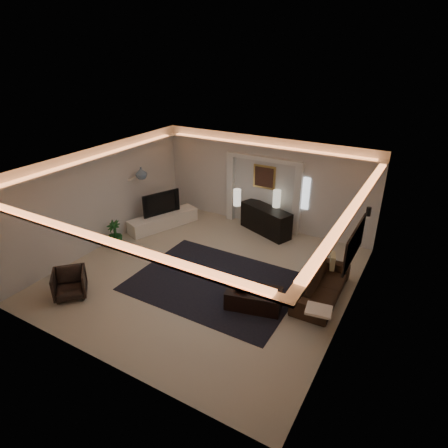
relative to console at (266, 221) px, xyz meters
The scene contains 33 objects.
floor 3.06m from the console, 95.87° to the right, with size 7.00×7.00×0.00m, color #B3A48D.
ceiling 3.93m from the console, 95.87° to the right, with size 7.00×7.00×0.00m, color white.
wall_back 1.19m from the console, 123.03° to the left, with size 7.00×7.00×0.00m, color silver.
wall_front 6.61m from the console, 92.73° to the right, with size 7.00×7.00×0.00m, color silver.
wall_left 4.98m from the console, 141.58° to the right, with size 7.00×7.00×0.00m, color silver.
wall_right 4.52m from the console, 43.46° to the right, with size 7.00×7.00×0.00m, color silver.
cove_soffit 3.76m from the console, 95.87° to the right, with size 7.00×7.00×0.04m, color silver.
daylight_slit 1.48m from the console, 23.76° to the left, with size 0.25×0.03×1.00m, color white.
area_rug 3.25m from the console, 88.41° to the right, with size 4.00×3.00×0.01m, color black.
pilaster_left 1.66m from the console, 165.50° to the left, with size 0.22×0.20×2.20m, color silver.
pilaster_right 1.16m from the console, 24.22° to the left, with size 0.22×0.20×2.20m, color silver.
alcove_header 1.91m from the console, 129.43° to the left, with size 2.52×0.20×0.12m, color silver.
painting_frame 1.36m from the console, 124.75° to the left, with size 0.74×0.04×0.74m, color tan.
painting_canvas 1.36m from the console, 126.31° to the left, with size 0.62×0.02×0.62m, color #4C2D1E.
art_panel_frame 4.37m from the console, 40.75° to the right, with size 0.04×1.64×0.74m, color black.
art_panel_gold 4.35m from the console, 40.98° to the right, with size 0.02×1.50×0.62m, color tan.
wall_sconce 3.43m from the console, 15.00° to the right, with size 0.12×0.12×0.22m, color black.
wall_niche 4.27m from the console, 156.61° to the right, with size 0.10×0.55×0.04m, color silver.
console is the anchor object (origin of this frame).
lamp_left 1.15m from the console, 162.85° to the right, with size 0.24×0.24×0.52m, color white.
lamp_right 0.76m from the console, 44.25° to the left, with size 0.24×0.24×0.54m, color beige.
media_ledge 3.29m from the console, 156.88° to the right, with size 0.58×2.31×0.43m, color white.
tv 3.44m from the console, 159.15° to the right, with size 0.17×1.28×0.74m, color black.
figurine 3.36m from the console, behind, with size 0.15×0.15×0.41m, color #41301A.
ginger_jar 4.10m from the console, 154.61° to the right, with size 0.35×0.35×0.37m, color #4E5E6B.
plant 4.59m from the console, 138.88° to the right, with size 0.44×0.44×0.79m, color #194A1C.
sofa 3.54m from the console, 44.00° to the right, with size 0.84×2.16×0.63m, color black.
throw_blanket 4.68m from the console, 52.61° to the right, with size 0.51×0.42×0.06m, color #F2E5CB.
throw_pillow 3.05m from the console, 33.19° to the right, with size 0.11×0.37×0.37m, color #CDB97F.
coffee_table 3.85m from the console, 69.54° to the right, with size 1.23×0.67×0.46m, color black.
bowl 3.87m from the console, 73.85° to the right, with size 0.34×0.34×0.08m, color black.
magazine 3.66m from the console, 76.74° to the right, with size 0.22×0.16×0.03m, color beige.
armchair 5.96m from the console, 115.62° to the right, with size 0.71×0.73×0.67m, color black.
Camera 1 is at (4.61, -7.07, 5.43)m, focal length 30.81 mm.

